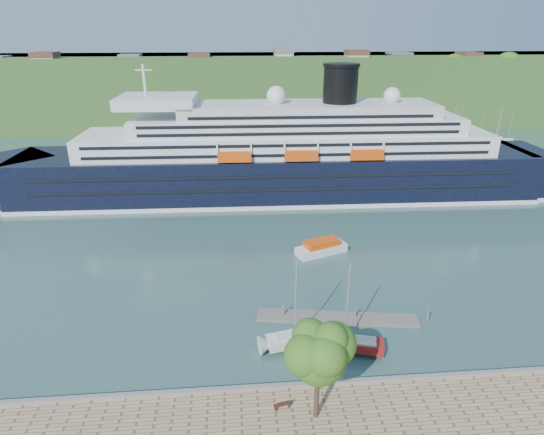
{
  "coord_description": "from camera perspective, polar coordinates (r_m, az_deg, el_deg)",
  "views": [
    {
      "loc": [
        -9.08,
        -34.03,
        32.69
      ],
      "look_at": [
        -3.6,
        30.0,
        6.09
      ],
      "focal_mm": 30.0,
      "sensor_mm": 36.0,
      "label": 1
    }
  ],
  "objects": [
    {
      "name": "promenade_tree",
      "position": [
        40.54,
        5.8,
        -18.32
      ],
      "size": [
        6.37,
        6.37,
        10.55
      ],
      "primitive_type": null,
      "color": "#39671B",
      "rests_on": "promenade"
    },
    {
      "name": "quay_coping",
      "position": [
        47.14,
        7.98,
        -19.78
      ],
      "size": [
        220.0,
        0.5,
        0.3
      ],
      "primitive_type": "cube",
      "color": "slate",
      "rests_on": "promenade"
    },
    {
      "name": "cruise_ship",
      "position": [
        93.24,
        0.53,
        10.56
      ],
      "size": [
        119.96,
        20.06,
        26.86
      ],
      "primitive_type": null,
      "rotation": [
        0.0,
        0.0,
        -0.02
      ],
      "color": "black",
      "rests_on": "ground"
    },
    {
      "name": "tender_launch",
      "position": [
        71.97,
        6.22,
        -3.66
      ],
      "size": [
        8.71,
        5.61,
        2.28
      ],
      "primitive_type": null,
      "rotation": [
        0.0,
        0.0,
        0.37
      ],
      "color": "#DC480C",
      "rests_on": "ground"
    },
    {
      "name": "floating_pontoon",
      "position": [
        57.2,
        8.14,
        -12.37
      ],
      "size": [
        19.61,
        5.3,
        0.43
      ],
      "primitive_type": null,
      "rotation": [
        0.0,
        0.0,
        -0.15
      ],
      "color": "slate",
      "rests_on": "ground"
    },
    {
      "name": "park_bench",
      "position": [
        44.26,
        1.24,
        -22.36
      ],
      "size": [
        1.6,
        0.94,
        0.96
      ],
      "primitive_type": null,
      "rotation": [
        0.0,
        0.0,
        0.23
      ],
      "color": "#462214",
      "rests_on": "promenade"
    },
    {
      "name": "sailboat_red",
      "position": [
        49.64,
        10.03,
        -11.55
      ],
      "size": [
        8.35,
        4.16,
        10.39
      ],
      "primitive_type": null,
      "rotation": [
        0.0,
        0.0,
        -0.25
      ],
      "color": "maroon",
      "rests_on": "ground"
    },
    {
      "name": "ground",
      "position": [
        48.06,
        7.85,
        -20.64
      ],
      "size": [
        400.0,
        400.0,
        0.0
      ],
      "primitive_type": "plane",
      "color": "#2B4E47",
      "rests_on": "ground"
    },
    {
      "name": "far_hillside",
      "position": [
        180.45,
        -2.06,
        15.89
      ],
      "size": [
        400.0,
        50.0,
        24.0
      ],
      "primitive_type": "cube",
      "color": "#366026",
      "rests_on": "ground"
    },
    {
      "name": "sailboat_white_near",
      "position": [
        49.78,
        3.61,
        -10.94
      ],
      "size": [
        8.52,
        3.97,
        10.62
      ],
      "primitive_type": null,
      "rotation": [
        0.0,
        0.0,
        0.21
      ],
      "color": "silver",
      "rests_on": "ground"
    }
  ]
}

